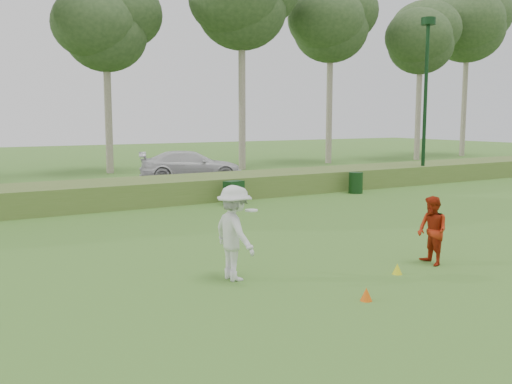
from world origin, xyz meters
TOP-DOWN VIEW (x-y plane):
  - ground at (0.00, 0.00)m, footprint 120.00×120.00m
  - reed_strip at (0.00, 12.00)m, footprint 80.00×3.00m
  - park_road at (0.00, 17.00)m, footprint 80.00×6.00m
  - lamp_post at (14.00, 11.00)m, footprint 0.70×0.70m
  - tree_4 at (2.00, 24.50)m, footprint 6.24×6.24m
  - tree_5 at (10.00, 22.50)m, footprint 7.28×7.28m
  - tree_6 at (18.00, 23.80)m, footprint 7.02×7.02m
  - tree_7 at (26.00, 22.80)m, footprint 6.50×6.50m
  - tree_8 at (33.00, 24.20)m, footprint 8.06×8.06m
  - player_white at (-2.45, 0.75)m, footprint 0.92×1.29m
  - player_red at (1.99, -0.48)m, footprint 0.75×0.87m
  - cone_orange at (-1.04, -1.70)m, footprint 0.22×0.22m
  - cone_yellow at (0.73, -0.68)m, footprint 0.21×0.21m
  - utility_cabinet at (2.43, 9.75)m, footprint 0.82×0.62m
  - trash_bin at (8.65, 9.89)m, footprint 0.81×0.81m
  - car_right at (4.30, 17.83)m, footprint 5.72×3.82m

SIDE VIEW (x-z plane):
  - ground at x=0.00m, z-range 0.00..0.00m
  - park_road at x=0.00m, z-range 0.00..0.06m
  - cone_yellow at x=0.73m, z-range 0.00..0.23m
  - cone_orange at x=-1.04m, z-range 0.00..0.25m
  - reed_strip at x=0.00m, z-range 0.00..0.90m
  - utility_cabinet at x=2.43m, z-range 0.00..0.91m
  - trash_bin at x=8.65m, z-range 0.00..0.93m
  - player_red at x=1.99m, z-range 0.00..1.57m
  - car_right at x=4.30m, z-range 0.06..1.60m
  - player_white at x=-2.45m, z-range 0.00..1.97m
  - lamp_post at x=14.00m, z-range 1.51..9.68m
  - tree_4 at x=2.00m, z-range 2.84..14.34m
  - tree_7 at x=26.00m, z-range 3.09..15.59m
  - tree_6 at x=18.00m, z-range 3.35..16.85m
  - tree_5 at x=10.00m, z-range 3.47..17.47m
  - tree_8 at x=33.00m, z-range 3.73..18.73m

